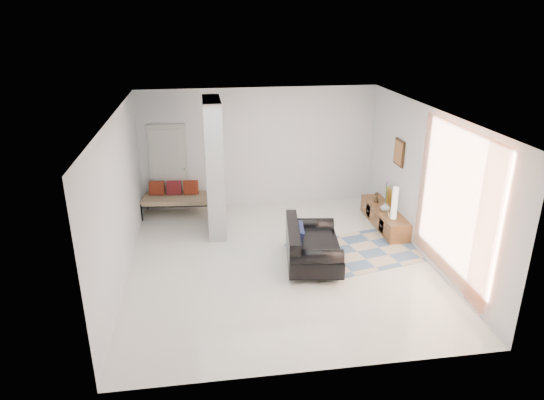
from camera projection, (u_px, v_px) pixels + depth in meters
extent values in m
plane|color=white|center=(279.00, 262.00, 9.08)|extent=(6.00, 6.00, 0.00)
plane|color=white|center=(280.00, 113.00, 8.07)|extent=(6.00, 6.00, 0.00)
plane|color=white|center=(259.00, 148.00, 11.34)|extent=(6.00, 0.00, 6.00)
plane|color=white|center=(320.00, 277.00, 5.81)|extent=(6.00, 0.00, 6.00)
plane|color=white|center=(120.00, 200.00, 8.20)|extent=(0.00, 6.00, 6.00)
plane|color=white|center=(426.00, 184.00, 8.95)|extent=(0.00, 6.00, 6.00)
cube|color=#ACB2B4|center=(214.00, 168.00, 9.90)|extent=(0.35, 1.20, 2.80)
cube|color=silver|center=(169.00, 168.00, 11.15)|extent=(0.85, 0.06, 2.04)
plane|color=#DA6739|center=(453.00, 205.00, 7.86)|extent=(0.00, 2.55, 2.55)
cube|color=#3A2110|center=(399.00, 153.00, 10.04)|extent=(0.04, 0.45, 0.55)
cube|color=brown|center=(384.00, 217.00, 10.53)|extent=(0.45, 1.86, 0.40)
cube|color=#3A2110|center=(382.00, 226.00, 10.12)|extent=(0.02, 0.25, 0.28)
cube|color=#3A2110|center=(368.00, 211.00, 10.88)|extent=(0.02, 0.25, 0.28)
cube|color=yellow|center=(389.00, 196.00, 10.65)|extent=(0.09, 0.32, 0.40)
cube|color=silver|center=(388.00, 214.00, 10.04)|extent=(0.04, 0.10, 0.12)
cylinder|color=silver|center=(294.00, 279.00, 8.38)|extent=(0.05, 0.05, 0.10)
cylinder|color=silver|center=(291.00, 245.00, 9.63)|extent=(0.05, 0.05, 0.10)
cylinder|color=silver|center=(338.00, 279.00, 8.38)|extent=(0.05, 0.05, 0.10)
cylinder|color=silver|center=(328.00, 245.00, 9.63)|extent=(0.05, 0.05, 0.10)
cube|color=black|center=(313.00, 251.00, 8.93)|extent=(1.16, 1.70, 0.30)
cube|color=black|center=(293.00, 235.00, 8.81)|extent=(0.41, 1.59, 0.36)
cylinder|color=black|center=(317.00, 257.00, 8.22)|extent=(0.93, 0.40, 0.28)
cylinder|color=black|center=(310.00, 225.00, 9.47)|extent=(0.93, 0.40, 0.28)
cube|color=black|center=(300.00, 234.00, 8.80)|extent=(0.22, 0.59, 0.31)
cylinder|color=black|center=(142.00, 213.00, 10.79)|extent=(0.04, 0.04, 0.40)
cylinder|color=black|center=(216.00, 211.00, 10.88)|extent=(0.04, 0.04, 0.40)
cylinder|color=black|center=(147.00, 201.00, 11.42)|extent=(0.04, 0.04, 0.40)
cylinder|color=black|center=(217.00, 200.00, 11.51)|extent=(0.04, 0.04, 0.40)
cube|color=#C7B291|center=(180.00, 199.00, 11.08)|extent=(1.73, 0.85, 0.12)
cube|color=maroon|center=(157.00, 188.00, 11.12)|extent=(0.35, 0.20, 0.33)
cube|color=maroon|center=(174.00, 188.00, 11.14)|extent=(0.35, 0.20, 0.33)
cube|color=maroon|center=(191.00, 187.00, 11.16)|extent=(0.35, 0.20, 0.33)
cube|color=beige|center=(357.00, 252.00, 9.44)|extent=(2.71, 2.10, 0.01)
cylinder|color=white|center=(395.00, 203.00, 9.86)|extent=(0.12, 0.12, 0.67)
imported|color=silver|center=(385.00, 207.00, 10.31)|extent=(0.21, 0.21, 0.20)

